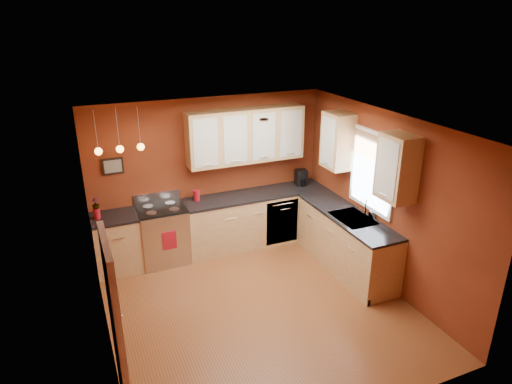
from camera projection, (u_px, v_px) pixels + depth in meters
name	position (u px, v px, depth m)	size (l,w,h in m)	color
floor	(259.00, 307.00, 6.42)	(4.20, 4.20, 0.00)	brown
ceiling	(259.00, 125.00, 5.45)	(4.00, 4.20, 0.02)	white
wall_back	(210.00, 174.00, 7.73)	(4.00, 0.02, 2.60)	maroon
wall_front	(351.00, 316.00, 4.14)	(4.00, 0.02, 2.60)	maroon
wall_left	(98.00, 253.00, 5.21)	(0.02, 4.20, 2.60)	maroon
wall_right	(384.00, 200.00, 6.66)	(0.02, 4.20, 2.60)	maroon
base_cabinets_back_left	(117.00, 244.00, 7.19)	(0.70, 0.60, 0.90)	tan
base_cabinets_back_right	(256.00, 219.00, 8.05)	(2.54, 0.60, 0.90)	tan
base_cabinets_right	(345.00, 242.00, 7.25)	(0.60, 2.10, 0.90)	tan
counter_back_left	(114.00, 217.00, 7.01)	(0.70, 0.62, 0.04)	black
counter_back_right	(256.00, 194.00, 7.88)	(2.54, 0.62, 0.04)	black
counter_right	(347.00, 215.00, 7.08)	(0.62, 2.10, 0.04)	black
gas_range	(163.00, 234.00, 7.44)	(0.76, 0.64, 1.11)	#BABABF
dishwasher_front	(282.00, 222.00, 7.94)	(0.60, 0.02, 0.80)	#BABABF
sink	(353.00, 219.00, 6.95)	(0.50, 0.70, 0.33)	#96969B
window	(373.00, 169.00, 6.77)	(0.06, 1.02, 1.22)	white
door_left_wall	(118.00, 336.00, 4.29)	(0.12, 0.82, 2.05)	white
upper_cabinets_back	(246.00, 136.00, 7.56)	(2.00, 0.35, 0.90)	tan
upper_cabinets_right	(365.00, 153.00, 6.64)	(0.35, 1.95, 0.90)	tan
wall_picture	(113.00, 166.00, 7.02)	(0.32, 0.03, 0.26)	black
pendant_lights	(120.00, 149.00, 6.64)	(0.71, 0.11, 0.66)	#96969B
red_canister	(197.00, 195.00, 7.55)	(0.12, 0.12, 0.18)	maroon
red_vase	(97.00, 214.00, 6.89)	(0.10, 0.10, 0.17)	maroon
flowers	(95.00, 204.00, 6.83)	(0.11, 0.11, 0.19)	maroon
coffee_maker	(301.00, 178.00, 8.21)	(0.21, 0.21, 0.29)	black
soap_pump	(372.00, 213.00, 6.90)	(0.08, 0.08, 0.18)	white
dish_towel	(169.00, 240.00, 7.15)	(0.22, 0.02, 0.31)	maroon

